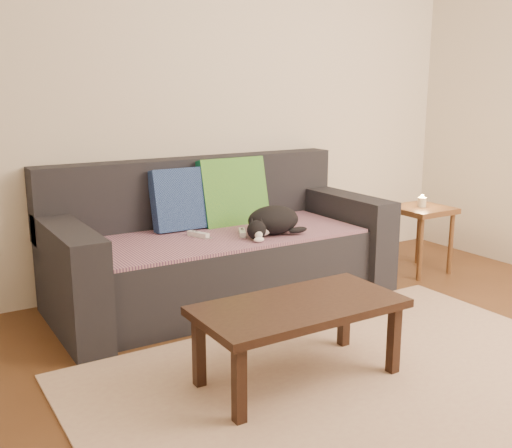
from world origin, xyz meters
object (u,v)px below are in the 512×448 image
object	(u,v)px
sofa	(219,251)
coffee_table	(299,313)
cat	(272,221)
wii_remote_a	(198,235)
wii_remote_b	(242,233)
side_table	(421,218)

from	to	relation	value
sofa	coffee_table	distance (m)	1.20
cat	coffee_table	world-z (taller)	cat
sofa	coffee_table	bearing A→B (deg)	-100.54
wii_remote_a	wii_remote_b	bearing A→B (deg)	-132.68
sofa	side_table	world-z (taller)	sofa
wii_remote_a	sofa	bearing A→B (deg)	-87.90
wii_remote_a	side_table	size ratio (longest dim) A/B	0.31
sofa	wii_remote_b	size ratio (longest dim) A/B	14.00
cat	wii_remote_b	distance (m)	0.19
side_table	sofa	bearing A→B (deg)	169.87
side_table	wii_remote_b	bearing A→B (deg)	176.23
coffee_table	wii_remote_a	bearing A→B (deg)	87.83
sofa	side_table	bearing A→B (deg)	-10.13
coffee_table	sofa	bearing A→B (deg)	79.46
wii_remote_a	cat	bearing A→B (deg)	-135.07
wii_remote_b	side_table	distance (m)	1.44
cat	coffee_table	xyz separation A→B (m)	(-0.46, -0.93, -0.19)
sofa	cat	world-z (taller)	sofa
wii_remote_a	coffee_table	distance (m)	1.11
sofa	coffee_table	world-z (taller)	sofa
wii_remote_a	wii_remote_b	distance (m)	0.27
cat	coffee_table	bearing A→B (deg)	-105.13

